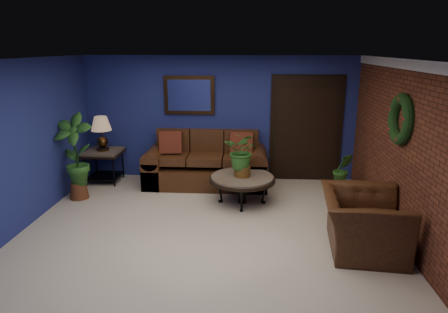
# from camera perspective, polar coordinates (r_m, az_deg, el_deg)

# --- Properties ---
(floor) EXTENTS (5.50, 5.50, 0.00)m
(floor) POSITION_cam_1_polar(r_m,az_deg,el_deg) (6.14, -2.46, -10.28)
(floor) COLOR beige
(floor) RESTS_ON ground
(wall_back) EXTENTS (5.50, 0.04, 2.50)m
(wall_back) POSITION_cam_1_polar(r_m,az_deg,el_deg) (8.14, -0.67, 5.46)
(wall_back) COLOR navy
(wall_back) RESTS_ON ground
(wall_left) EXTENTS (0.04, 5.00, 2.50)m
(wall_left) POSITION_cam_1_polar(r_m,az_deg,el_deg) (6.60, -27.08, 1.37)
(wall_left) COLOR navy
(wall_left) RESTS_ON ground
(wall_right_brick) EXTENTS (0.04, 5.00, 2.50)m
(wall_right_brick) POSITION_cam_1_polar(r_m,az_deg,el_deg) (6.06, 24.20, 0.58)
(wall_right_brick) COLOR brown
(wall_right_brick) RESTS_ON ground
(ceiling) EXTENTS (5.50, 5.00, 0.02)m
(ceiling) POSITION_cam_1_polar(r_m,az_deg,el_deg) (5.53, -2.77, 13.75)
(ceiling) COLOR silver
(ceiling) RESTS_ON wall_back
(crown_molding) EXTENTS (0.03, 5.00, 0.14)m
(crown_molding) POSITION_cam_1_polar(r_m,az_deg,el_deg) (5.89, 25.21, 11.76)
(crown_molding) COLOR white
(crown_molding) RESTS_ON wall_right_brick
(wall_mirror) EXTENTS (1.02, 0.06, 0.77)m
(wall_mirror) POSITION_cam_1_polar(r_m,az_deg,el_deg) (8.10, -4.99, 8.71)
(wall_mirror) COLOR #412911
(wall_mirror) RESTS_ON wall_back
(closet_door) EXTENTS (1.44, 0.06, 2.18)m
(closet_door) POSITION_cam_1_polar(r_m,az_deg,el_deg) (8.20, 11.62, 3.80)
(closet_door) COLOR black
(closet_door) RESTS_ON wall_back
(wreath) EXTENTS (0.16, 0.72, 0.72)m
(wreath) POSITION_cam_1_polar(r_m,az_deg,el_deg) (6.00, 23.98, 4.88)
(wreath) COLOR black
(wreath) RESTS_ON wall_right_brick
(sofa) EXTENTS (2.38, 1.03, 1.07)m
(sofa) POSITION_cam_1_polar(r_m,az_deg,el_deg) (7.97, -2.47, -1.41)
(sofa) COLOR #4D2E16
(sofa) RESTS_ON ground
(coffee_table) EXTENTS (1.15, 1.15, 0.49)m
(coffee_table) POSITION_cam_1_polar(r_m,az_deg,el_deg) (6.94, 2.61, -3.28)
(coffee_table) COLOR #57524C
(coffee_table) RESTS_ON ground
(end_table) EXTENTS (0.72, 0.72, 0.66)m
(end_table) POSITION_cam_1_polar(r_m,az_deg,el_deg) (8.37, -16.80, -0.15)
(end_table) COLOR #57524C
(end_table) RESTS_ON ground
(table_lamp) EXTENTS (0.40, 0.40, 0.66)m
(table_lamp) POSITION_cam_1_polar(r_m,az_deg,el_deg) (8.24, -17.11, 3.73)
(table_lamp) COLOR #412911
(table_lamp) RESTS_ON end_table
(side_chair) EXTENTS (0.42, 0.42, 0.94)m
(side_chair) POSITION_cam_1_polar(r_m,az_deg,el_deg) (7.91, 3.83, -0.24)
(side_chair) COLOR #543518
(side_chair) RESTS_ON ground
(armchair) EXTENTS (1.17, 1.30, 0.79)m
(armchair) POSITION_cam_1_polar(r_m,az_deg,el_deg) (5.71, 19.18, -8.88)
(armchair) COLOR #4D2E16
(armchair) RESTS_ON ground
(coffee_plant) EXTENTS (0.73, 0.68, 0.78)m
(coffee_plant) POSITION_cam_1_polar(r_m,az_deg,el_deg) (6.80, 2.66, 0.62)
(coffee_plant) COLOR brown
(coffee_plant) RESTS_ON coffee_table
(floor_plant) EXTENTS (0.35, 0.29, 0.78)m
(floor_plant) POSITION_cam_1_polar(r_m,az_deg,el_deg) (7.72, 16.53, -2.24)
(floor_plant) COLOR brown
(floor_plant) RESTS_ON ground
(tall_plant) EXTENTS (0.74, 0.56, 1.55)m
(tall_plant) POSITION_cam_1_polar(r_m,az_deg,el_deg) (7.51, -20.49, 0.43)
(tall_plant) COLOR brown
(tall_plant) RESTS_ON ground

